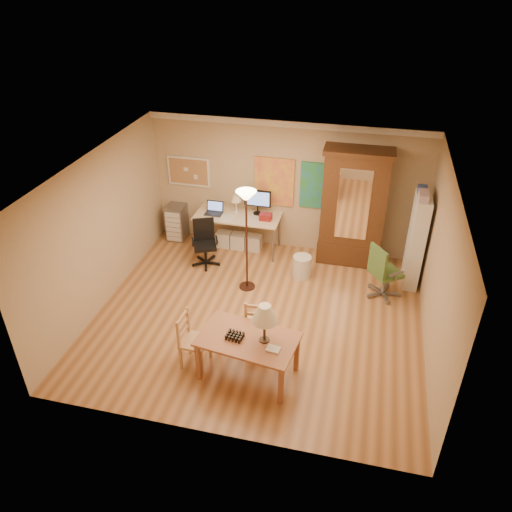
% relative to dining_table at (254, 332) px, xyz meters
% --- Properties ---
extents(floor, '(5.50, 5.50, 0.00)m').
position_rel_dining_table_xyz_m(floor, '(-0.26, 1.35, -0.83)').
color(floor, brown).
rests_on(floor, ground).
extents(crown_molding, '(5.50, 0.08, 0.12)m').
position_rel_dining_table_xyz_m(crown_molding, '(-0.26, 3.81, 1.81)').
color(crown_molding, white).
rests_on(crown_molding, floor).
extents(corkboard, '(0.90, 0.04, 0.62)m').
position_rel_dining_table_xyz_m(corkboard, '(-2.31, 3.82, 0.67)').
color(corkboard, tan).
rests_on(corkboard, floor).
extents(art_panel_left, '(0.80, 0.04, 1.00)m').
position_rel_dining_table_xyz_m(art_panel_left, '(-0.51, 3.82, 0.62)').
color(art_panel_left, yellow).
rests_on(art_panel_left, floor).
extents(art_panel_right, '(0.75, 0.04, 0.95)m').
position_rel_dining_table_xyz_m(art_panel_right, '(0.39, 3.82, 0.62)').
color(art_panel_right, teal).
rests_on(art_panel_right, floor).
extents(dining_table, '(1.50, 1.03, 1.31)m').
position_rel_dining_table_xyz_m(dining_table, '(0.00, 0.00, 0.00)').
color(dining_table, brown).
rests_on(dining_table, floor).
extents(ladder_chair_back, '(0.45, 0.44, 0.92)m').
position_rel_dining_table_xyz_m(ladder_chair_back, '(-0.08, 0.66, -0.40)').
color(ladder_chair_back, '#A8854D').
rests_on(ladder_chair_back, floor).
extents(ladder_chair_left, '(0.42, 0.43, 0.89)m').
position_rel_dining_table_xyz_m(ladder_chair_left, '(-0.95, 0.05, -0.42)').
color(ladder_chair_left, '#A8854D').
rests_on(ladder_chair_left, floor).
extents(torchiere_lamp, '(0.36, 0.36, 1.96)m').
position_rel_dining_table_xyz_m(torchiere_lamp, '(-0.66, 2.16, 0.74)').
color(torchiere_lamp, '#3C2118').
rests_on(torchiere_lamp, floor).
extents(computer_desk, '(1.74, 0.76, 1.32)m').
position_rel_dining_table_xyz_m(computer_desk, '(-1.15, 3.51, -0.35)').
color(computer_desk, tan).
rests_on(computer_desk, floor).
extents(office_chair_black, '(0.58, 0.58, 0.94)m').
position_rel_dining_table_xyz_m(office_chair_black, '(-1.67, 2.77, -0.58)').
color(office_chair_black, black).
rests_on(office_chair_black, floor).
extents(office_chair_green, '(0.67, 0.67, 1.05)m').
position_rel_dining_table_xyz_m(office_chair_green, '(1.79, 2.48, -0.55)').
color(office_chair_green, slate).
rests_on(office_chair_green, floor).
extents(drawer_cart, '(0.38, 0.46, 0.77)m').
position_rel_dining_table_xyz_m(drawer_cart, '(-2.59, 3.63, -0.45)').
color(drawer_cart, slate).
rests_on(drawer_cart, floor).
extents(armoire, '(1.28, 0.61, 2.35)m').
position_rel_dining_table_xyz_m(armoire, '(1.10, 3.59, 0.19)').
color(armoire, '#3B1C10').
rests_on(armoire, floor).
extents(bookshelf, '(0.27, 0.71, 1.77)m').
position_rel_dining_table_xyz_m(bookshelf, '(2.29, 3.07, 0.05)').
color(bookshelf, white).
rests_on(bookshelf, floor).
extents(wastebin, '(0.35, 0.35, 0.44)m').
position_rel_dining_table_xyz_m(wastebin, '(0.28, 2.76, -0.61)').
color(wastebin, silver).
rests_on(wastebin, floor).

